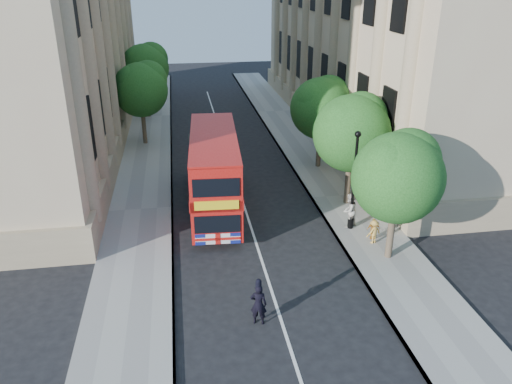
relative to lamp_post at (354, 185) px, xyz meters
name	(u,v)px	position (x,y,z in m)	size (l,w,h in m)	color
ground	(278,310)	(-5.00, -6.00, -2.51)	(120.00, 120.00, 0.00)	black
pavement_right	(340,196)	(0.75, 4.00, -2.45)	(3.50, 80.00, 0.12)	gray
pavement_left	(141,210)	(-10.75, 4.00, -2.45)	(3.50, 80.00, 0.12)	gray
building_right	(390,16)	(8.80, 18.00, 6.49)	(12.00, 38.00, 18.00)	tan
building_left	(25,21)	(-18.80, 18.00, 6.49)	(12.00, 38.00, 18.00)	tan
tree_right_near	(399,173)	(0.84, -2.97, 1.74)	(4.00, 4.00, 6.08)	#473828
tree_right_mid	(353,129)	(0.84, 3.03, 1.93)	(4.20, 4.20, 6.37)	#473828
tree_right_far	(322,105)	(0.84, 9.03, 1.80)	(4.00, 4.00, 6.15)	#473828
tree_left_far	(141,87)	(-10.96, 16.03, 1.93)	(4.00, 4.00, 6.30)	#473828
tree_left_back	(145,65)	(-10.96, 24.03, 2.20)	(4.20, 4.20, 6.65)	#473828
lamp_post	(354,185)	(0.00, 0.00, 0.00)	(0.32, 0.32, 5.16)	black
double_decker_bus	(215,171)	(-6.63, 3.39, -0.16)	(3.00, 9.34, 4.25)	#AE110C
box_van	(208,168)	(-6.80, 6.38, -1.10)	(2.09, 5.04, 2.87)	black
police_constable	(259,304)	(-5.88, -6.64, -1.66)	(0.62, 0.41, 1.69)	black
woman_pedestrian	(349,210)	(-0.05, 0.16, -1.48)	(0.88, 0.69, 1.81)	beige
child_a	(374,229)	(0.71, -1.31, -1.85)	(0.64, 0.27, 1.09)	#C67E23
child_b	(374,232)	(0.57, -1.67, -1.79)	(0.78, 0.45, 1.20)	gold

